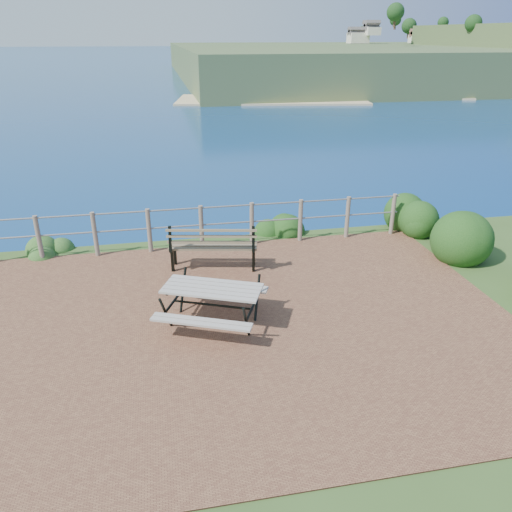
{
  "coord_description": "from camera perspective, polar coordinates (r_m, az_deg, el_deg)",
  "views": [
    {
      "loc": [
        -0.8,
        -7.16,
        4.48
      ],
      "look_at": [
        0.8,
        1.05,
        0.75
      ],
      "focal_mm": 35.0,
      "sensor_mm": 36.0,
      "label": 1
    }
  ],
  "objects": [
    {
      "name": "ocean",
      "position": [
        207.21,
        -11.68,
        22.36
      ],
      "size": [
        1200.0,
        1200.0,
        0.0
      ],
      "primitive_type": "plane",
      "color": "navy",
      "rests_on": "ground"
    },
    {
      "name": "shrub_right_edge",
      "position": [
        13.03,
        17.81,
        2.75
      ],
      "size": [
        1.04,
        1.04,
        1.48
      ],
      "primitive_type": "ellipsoid",
      "color": "#183D12",
      "rests_on": "ground"
    },
    {
      "name": "shrub_right_front",
      "position": [
        11.78,
        21.72,
        -0.11
      ],
      "size": [
        1.29,
        1.29,
        1.84
      ],
      "primitive_type": "ellipsoid",
      "color": "#183D12",
      "rests_on": "ground"
    },
    {
      "name": "picnic_table",
      "position": [
        8.31,
        -4.98,
        -5.19
      ],
      "size": [
        1.73,
        1.3,
        0.68
      ],
      "rotation": [
        0.0,
        0.0,
        -0.4
      ],
      "color": "gray",
      "rests_on": "ground"
    },
    {
      "name": "ground",
      "position": [
        8.48,
        -3.99,
        -7.9
      ],
      "size": [
        10.0,
        7.0,
        0.12
      ],
      "primitive_type": "cube",
      "color": "brown",
      "rests_on": "ground"
    },
    {
      "name": "park_bench",
      "position": [
        10.18,
        -4.94,
        1.95
      ],
      "size": [
        1.84,
        0.79,
        1.01
      ],
      "rotation": [
        0.0,
        0.0,
        -0.2
      ],
      "color": "brown",
      "rests_on": "ground"
    },
    {
      "name": "shrub_lip_east",
      "position": [
        12.49,
        2.43,
        3.01
      ],
      "size": [
        0.87,
        0.87,
        0.65
      ],
      "primitive_type": "ellipsoid",
      "color": "#183D12",
      "rests_on": "ground"
    },
    {
      "name": "safety_railing",
      "position": [
        11.24,
        -6.27,
        3.56
      ],
      "size": [
        9.4,
        0.1,
        1.0
      ],
      "color": "#6B5B4C",
      "rests_on": "ground"
    },
    {
      "name": "shrub_lip_west",
      "position": [
        12.11,
        -22.46,
        0.42
      ],
      "size": [
        0.75,
        0.75,
        0.48
      ],
      "primitive_type": "ellipsoid",
      "color": "#1D4C1C",
      "rests_on": "ground"
    }
  ]
}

